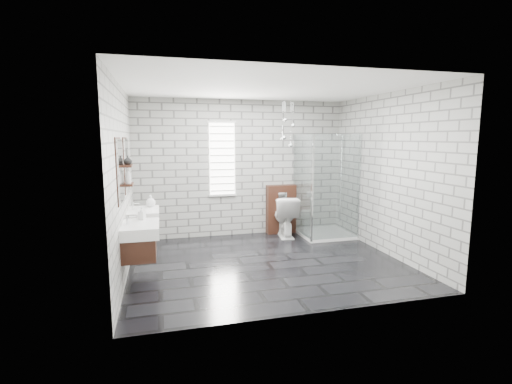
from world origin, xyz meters
name	(u,v)px	position (x,y,z in m)	size (l,w,h in m)	color
floor	(267,263)	(0.00, 0.00, -0.01)	(4.20, 3.60, 0.02)	black
ceiling	(267,87)	(0.00, 0.00, 2.71)	(4.20, 3.60, 0.02)	white
wall_back	(242,168)	(0.00, 1.81, 1.35)	(4.20, 0.02, 2.70)	#A2A39D
wall_front	(314,196)	(0.00, -1.81, 1.35)	(4.20, 0.02, 2.70)	#A2A39D
wall_left	(122,182)	(-2.11, 0.00, 1.35)	(0.02, 3.60, 2.70)	#A2A39D
wall_right	(387,174)	(2.11, 0.00, 1.35)	(0.02, 3.60, 2.70)	#A2A39D
vanity_left	(137,231)	(-1.91, -0.49, 0.76)	(0.47, 0.70, 1.57)	#3A1C11
vanity_right	(141,216)	(-1.91, 0.50, 0.76)	(0.47, 0.70, 1.57)	#3A1C11
shelf_lower	(128,184)	(-2.03, -0.05, 1.32)	(0.14, 0.30, 0.03)	#3A1C11
shelf_upper	(127,166)	(-2.03, -0.05, 1.58)	(0.14, 0.30, 0.03)	#3A1C11
window	(222,159)	(-0.40, 1.78, 1.55)	(0.56, 0.05, 1.48)	white
cistern_panel	(281,209)	(0.80, 1.70, 0.50)	(0.60, 0.20, 1.00)	#3A1C11
flush_plate	(283,196)	(0.80, 1.60, 0.80)	(0.18, 0.01, 0.12)	silver
shower_enclosure	(323,212)	(1.50, 1.18, 0.50)	(1.00, 1.00, 2.03)	white
pendant_cluster	(287,133)	(0.80, 1.38, 2.05)	(0.31, 0.23, 0.93)	silver
toilet	(285,216)	(0.80, 1.45, 0.41)	(0.45, 0.80, 0.81)	white
soap_bottle_a	(142,213)	(-1.86, -0.24, 0.94)	(0.08, 0.08, 0.18)	#B2B2B2
soap_bottle_b	(151,201)	(-1.76, 0.73, 0.95)	(0.15, 0.15, 0.19)	#B2B2B2
soap_bottle_c	(128,176)	(-2.02, -0.11, 1.44)	(0.08, 0.08, 0.22)	#B2B2B2
vase	(128,160)	(-2.02, -0.05, 1.66)	(0.12, 0.12, 0.12)	#B2B2B2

